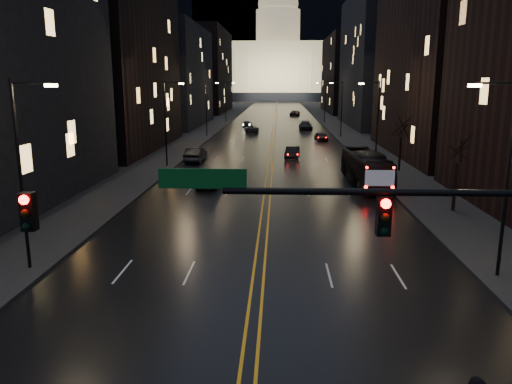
# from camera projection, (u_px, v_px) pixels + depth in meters

# --- Properties ---
(road) EXTENTS (20.00, 320.00, 0.02)m
(road) POSITION_uv_depth(u_px,v_px,m) (276.00, 114.00, 140.53)
(road) COLOR black
(road) RESTS_ON ground
(sidewalk_left) EXTENTS (8.00, 320.00, 0.16)m
(sidewalk_left) POSITION_uv_depth(u_px,v_px,m) (226.00, 114.00, 141.13)
(sidewalk_left) COLOR black
(sidewalk_left) RESTS_ON ground
(sidewalk_right) EXTENTS (8.00, 320.00, 0.16)m
(sidewalk_right) POSITION_uv_depth(u_px,v_px,m) (326.00, 114.00, 139.89)
(sidewalk_right) COLOR black
(sidewalk_right) RESTS_ON ground
(center_line) EXTENTS (0.62, 320.00, 0.01)m
(center_line) POSITION_uv_depth(u_px,v_px,m) (276.00, 114.00, 140.52)
(center_line) COLOR orange
(center_line) RESTS_ON road
(building_left_mid) EXTENTS (12.00, 30.00, 28.00)m
(building_left_mid) POSITION_uv_depth(u_px,v_px,m) (110.00, 41.00, 64.31)
(building_left_mid) COLOR black
(building_left_mid) RESTS_ON ground
(building_left_far) EXTENTS (12.00, 34.00, 20.00)m
(building_left_far) POSITION_uv_depth(u_px,v_px,m) (173.00, 76.00, 102.24)
(building_left_far) COLOR black
(building_left_far) RESTS_ON ground
(building_left_dist) EXTENTS (12.00, 40.00, 24.00)m
(building_left_dist) POSITION_uv_depth(u_px,v_px,m) (206.00, 71.00, 148.63)
(building_left_dist) COLOR black
(building_left_dist) RESTS_ON ground
(building_right_mid) EXTENTS (12.00, 34.00, 26.00)m
(building_right_mid) POSITION_uv_depth(u_px,v_px,m) (380.00, 61.00, 99.73)
(building_right_mid) COLOR black
(building_right_mid) RESTS_ON ground
(building_right_dist) EXTENTS (12.00, 40.00, 22.00)m
(building_right_dist) POSITION_uv_depth(u_px,v_px,m) (348.00, 75.00, 146.98)
(building_right_dist) COLOR black
(building_right_dist) RESTS_ON ground
(mountain_ridge) EXTENTS (520.00, 60.00, 130.00)m
(mountain_ridge) POSITION_uv_depth(u_px,v_px,m) (333.00, 5.00, 368.64)
(mountain_ridge) COLOR black
(mountain_ridge) RESTS_ON ground
(capitol) EXTENTS (90.00, 50.00, 58.50)m
(capitol) POSITION_uv_depth(u_px,v_px,m) (278.00, 66.00, 253.90)
(capitol) COLOR black
(capitol) RESTS_ON ground
(traffic_signal) EXTENTS (17.29, 0.45, 7.00)m
(traffic_signal) POSITION_uv_depth(u_px,v_px,m) (481.00, 236.00, 12.34)
(traffic_signal) COLOR black
(traffic_signal) RESTS_ON ground
(streetlamp_right_near) EXTENTS (2.13, 0.25, 9.00)m
(streetlamp_right_near) POSITION_uv_depth(u_px,v_px,m) (504.00, 170.00, 21.89)
(streetlamp_right_near) COLOR black
(streetlamp_right_near) RESTS_ON ground
(streetlamp_left_near) EXTENTS (2.13, 0.25, 9.00)m
(streetlamp_left_near) POSITION_uv_depth(u_px,v_px,m) (23.00, 166.00, 22.85)
(streetlamp_left_near) COLOR black
(streetlamp_left_near) RESTS_ON ground
(streetlamp_right_mid) EXTENTS (2.13, 0.25, 9.00)m
(streetlamp_right_mid) POSITION_uv_depth(u_px,v_px,m) (376.00, 120.00, 51.16)
(streetlamp_right_mid) COLOR black
(streetlamp_right_mid) RESTS_ON ground
(streetlamp_left_mid) EXTENTS (2.13, 0.25, 9.00)m
(streetlamp_left_mid) POSITION_uv_depth(u_px,v_px,m) (167.00, 119.00, 52.12)
(streetlamp_left_mid) COLOR black
(streetlamp_left_mid) RESTS_ON ground
(streetlamp_right_far) EXTENTS (2.13, 0.25, 9.00)m
(streetlamp_right_far) POSITION_uv_depth(u_px,v_px,m) (341.00, 106.00, 80.42)
(streetlamp_right_far) COLOR black
(streetlamp_right_far) RESTS_ON ground
(streetlamp_left_far) EXTENTS (2.13, 0.25, 9.00)m
(streetlamp_left_far) POSITION_uv_depth(u_px,v_px,m) (207.00, 106.00, 81.38)
(streetlamp_left_far) COLOR black
(streetlamp_left_far) RESTS_ON ground
(streetlamp_right_dist) EXTENTS (2.13, 0.25, 9.00)m
(streetlamp_right_dist) POSITION_uv_depth(u_px,v_px,m) (324.00, 100.00, 109.69)
(streetlamp_right_dist) COLOR black
(streetlamp_right_dist) RESTS_ON ground
(streetlamp_left_dist) EXTENTS (2.13, 0.25, 9.00)m
(streetlamp_left_dist) POSITION_uv_depth(u_px,v_px,m) (226.00, 100.00, 110.65)
(streetlamp_left_dist) COLOR black
(streetlamp_left_dist) RESTS_ON ground
(tree_right_mid) EXTENTS (2.40, 2.40, 6.65)m
(tree_right_mid) POSITION_uv_depth(u_px,v_px,m) (458.00, 148.00, 33.62)
(tree_right_mid) COLOR black
(tree_right_mid) RESTS_ON ground
(tree_right_far) EXTENTS (2.40, 2.40, 6.65)m
(tree_right_far) POSITION_uv_depth(u_px,v_px,m) (401.00, 127.00, 49.23)
(tree_right_far) COLOR black
(tree_right_far) RESTS_ON ground
(bus) EXTENTS (3.02, 10.76, 2.97)m
(bus) POSITION_uv_depth(u_px,v_px,m) (366.00, 169.00, 43.33)
(bus) COLOR black
(bus) RESTS_ON ground
(oncoming_car_a) EXTENTS (2.12, 4.77, 1.59)m
(oncoming_car_a) POSITION_uv_depth(u_px,v_px,m) (209.00, 177.00, 43.07)
(oncoming_car_a) COLOR black
(oncoming_car_a) RESTS_ON ground
(oncoming_car_b) EXTENTS (1.95, 5.12, 1.67)m
(oncoming_car_b) POSITION_uv_depth(u_px,v_px,m) (196.00, 155.00, 56.36)
(oncoming_car_b) COLOR black
(oncoming_car_b) RESTS_ON ground
(oncoming_car_c) EXTENTS (2.23, 4.68, 1.29)m
(oncoming_car_c) POSITION_uv_depth(u_px,v_px,m) (252.00, 129.00, 89.43)
(oncoming_car_c) COLOR black
(oncoming_car_c) RESTS_ON ground
(oncoming_car_d) EXTENTS (1.81, 4.43, 1.28)m
(oncoming_car_d) POSITION_uv_depth(u_px,v_px,m) (247.00, 124.00, 99.83)
(oncoming_car_d) COLOR black
(oncoming_car_d) RESTS_ON ground
(receding_car_a) EXTENTS (1.96, 4.31, 1.37)m
(receding_car_a) POSITION_uv_depth(u_px,v_px,m) (292.00, 152.00, 59.15)
(receding_car_a) COLOR black
(receding_car_a) RESTS_ON ground
(receding_car_b) EXTENTS (2.10, 4.11, 1.34)m
(receding_car_b) POSITION_uv_depth(u_px,v_px,m) (321.00, 137.00, 76.67)
(receding_car_b) COLOR black
(receding_car_b) RESTS_ON ground
(receding_car_c) EXTENTS (2.49, 5.67, 1.62)m
(receding_car_c) POSITION_uv_depth(u_px,v_px,m) (306.00, 126.00, 93.89)
(receding_car_c) COLOR black
(receding_car_c) RESTS_ON ground
(receding_car_d) EXTENTS (3.05, 5.53, 1.47)m
(receding_car_d) POSITION_uv_depth(u_px,v_px,m) (295.00, 113.00, 133.96)
(receding_car_d) COLOR black
(receding_car_d) RESTS_ON ground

